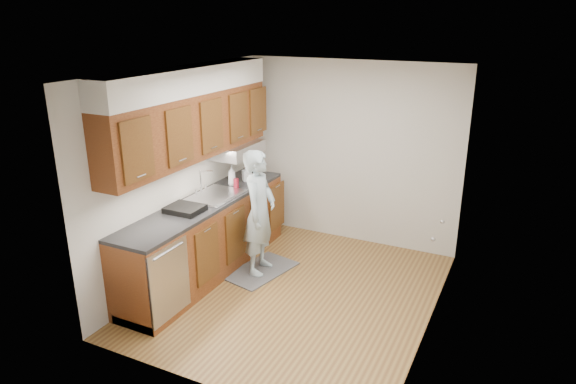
% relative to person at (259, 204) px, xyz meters
% --- Properties ---
extents(floor, '(3.50, 3.50, 0.00)m').
position_rel_person_xyz_m(floor, '(0.63, -0.30, -0.89)').
color(floor, olive).
rests_on(floor, ground).
extents(ceiling, '(3.50, 3.50, 0.00)m').
position_rel_person_xyz_m(ceiling, '(0.63, -0.30, 1.61)').
color(ceiling, white).
rests_on(ceiling, wall_left).
extents(wall_left, '(0.02, 3.50, 2.50)m').
position_rel_person_xyz_m(wall_left, '(-0.87, -0.30, 0.36)').
color(wall_left, beige).
rests_on(wall_left, floor).
extents(wall_right, '(0.02, 3.50, 2.50)m').
position_rel_person_xyz_m(wall_right, '(2.13, -0.30, 0.36)').
color(wall_right, beige).
rests_on(wall_right, floor).
extents(wall_back, '(3.00, 0.02, 2.50)m').
position_rel_person_xyz_m(wall_back, '(0.63, 1.45, 0.36)').
color(wall_back, beige).
rests_on(wall_back, floor).
extents(counter, '(0.64, 2.80, 1.30)m').
position_rel_person_xyz_m(counter, '(-0.57, -0.30, -0.40)').
color(counter, brown).
rests_on(counter, floor).
extents(upper_cabinets, '(0.47, 2.80, 1.21)m').
position_rel_person_xyz_m(upper_cabinets, '(-0.70, -0.25, 1.06)').
color(upper_cabinets, brown).
rests_on(upper_cabinets, wall_left).
extents(closet_door, '(0.02, 1.22, 2.05)m').
position_rel_person_xyz_m(closet_door, '(2.12, 0.00, 0.13)').
color(closet_door, silver).
rests_on(closet_door, wall_right).
extents(floor_mat, '(0.73, 1.01, 0.02)m').
position_rel_person_xyz_m(floor_mat, '(0.00, 0.00, -0.88)').
color(floor_mat, slate).
rests_on(floor_mat, floor).
extents(person, '(0.49, 0.66, 1.75)m').
position_rel_person_xyz_m(person, '(0.00, 0.00, 0.00)').
color(person, '#9CB3BE').
rests_on(person, floor_mat).
extents(soap_bottle_a, '(0.14, 0.14, 0.26)m').
position_rel_person_xyz_m(soap_bottle_a, '(-0.60, 0.36, 0.18)').
color(soap_bottle_a, white).
rests_on(soap_bottle_a, counter).
extents(soap_bottle_b, '(0.13, 0.13, 0.21)m').
position_rel_person_xyz_m(soap_bottle_b, '(-0.53, 0.61, 0.15)').
color(soap_bottle_b, white).
rests_on(soap_bottle_b, counter).
extents(soap_bottle_c, '(0.15, 0.15, 0.15)m').
position_rel_person_xyz_m(soap_bottle_c, '(-0.54, 0.68, 0.12)').
color(soap_bottle_c, white).
rests_on(soap_bottle_c, counter).
extents(soda_can, '(0.08, 0.08, 0.13)m').
position_rel_person_xyz_m(soda_can, '(-0.49, 0.28, 0.11)').
color(soda_can, '#B81F35').
rests_on(soda_can, counter).
extents(steel_can, '(0.09, 0.09, 0.13)m').
position_rel_person_xyz_m(steel_can, '(-0.34, 0.42, 0.11)').
color(steel_can, '#A5A5AA').
rests_on(steel_can, counter).
extents(dish_rack, '(0.40, 0.34, 0.06)m').
position_rel_person_xyz_m(dish_rack, '(-0.58, -0.68, 0.08)').
color(dish_rack, black).
rests_on(dish_rack, counter).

